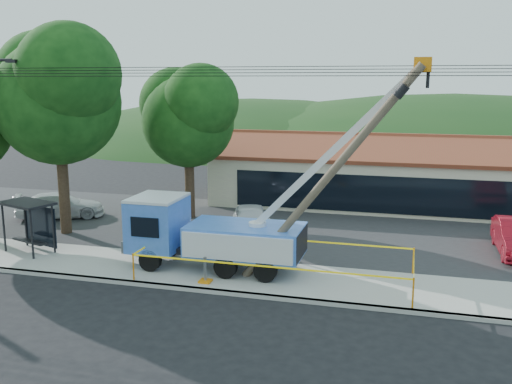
{
  "coord_description": "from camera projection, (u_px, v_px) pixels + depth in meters",
  "views": [
    {
      "loc": [
        5.34,
        -17.39,
        8.05
      ],
      "look_at": [
        -0.8,
        5.0,
        3.45
      ],
      "focal_mm": 40.0,
      "sensor_mm": 36.0,
      "label": 1
    }
  ],
  "objects": [
    {
      "name": "parking_lot",
      "position": [
        305.0,
        230.0,
        30.75
      ],
      "size": [
        60.0,
        12.0,
        0.1
      ],
      "primitive_type": "cube",
      "color": "#28282B",
      "rests_on": "ground"
    },
    {
      "name": "tree_lot",
      "position": [
        188.0,
        112.0,
        32.31
      ],
      "size": [
        6.3,
        5.6,
        8.94
      ],
      "color": "#332316",
      "rests_on": "ground"
    },
    {
      "name": "utility_truck",
      "position": [
        212.0,
        231.0,
        24.03
      ],
      "size": [
        12.13,
        4.0,
        8.67
      ],
      "color": "black",
      "rests_on": "ground"
    },
    {
      "name": "curb",
      "position": [
        256.0,
        296.0,
        21.38
      ],
      "size": [
        60.0,
        0.25,
        0.15
      ],
      "primitive_type": "cube",
      "color": "#A6A49C",
      "rests_on": "ground"
    },
    {
      "name": "hill_center",
      "position": [
        451.0,
        147.0,
        68.84
      ],
      "size": [
        89.6,
        64.0,
        32.0
      ],
      "primitive_type": "ellipsoid",
      "color": "#163C15",
      "rests_on": "ground"
    },
    {
      "name": "hill_west",
      "position": [
        252.0,
        141.0,
        75.33
      ],
      "size": [
        78.4,
        56.0,
        28.0
      ],
      "primitive_type": "ellipsoid",
      "color": "#163C15",
      "rests_on": "ground"
    },
    {
      "name": "car_white",
      "position": [
        61.0,
        219.0,
        33.39
      ],
      "size": [
        5.32,
        4.16,
        1.44
      ],
      "primitive_type": "imported",
      "rotation": [
        0.0,
        0.0,
        2.07
      ],
      "color": "silver",
      "rests_on": "ground"
    },
    {
      "name": "car_silver",
      "position": [
        251.0,
        238.0,
        29.32
      ],
      "size": [
        3.27,
        5.1,
        1.62
      ],
      "primitive_type": "imported",
      "rotation": [
        0.0,
        0.0,
        0.31
      ],
      "color": "silver",
      "rests_on": "ground"
    },
    {
      "name": "strip_mall",
      "position": [
        388.0,
        176.0,
        36.9
      ],
      "size": [
        22.5,
        8.53,
        4.67
      ],
      "color": "beige",
      "rests_on": "ground"
    },
    {
      "name": "bus_shelter",
      "position": [
        31.0,
        215.0,
        26.35
      ],
      "size": [
        2.82,
        2.22,
        2.39
      ],
      "rotation": [
        0.0,
        0.0,
        -0.32
      ],
      "color": "black",
      "rests_on": "ground"
    },
    {
      "name": "tree_west_near",
      "position": [
        57.0,
        90.0,
        28.62
      ],
      "size": [
        7.56,
        6.72,
        10.8
      ],
      "color": "#332316",
      "rests_on": "ground"
    },
    {
      "name": "leaning_pole",
      "position": [
        336.0,
        168.0,
        21.51
      ],
      "size": [
        6.8,
        1.79,
        8.61
      ],
      "color": "brown",
      "rests_on": "ground"
    },
    {
      "name": "caution_tape",
      "position": [
        276.0,
        258.0,
        23.02
      ],
      "size": [
        10.83,
        3.82,
        1.1
      ],
      "color": "orange",
      "rests_on": "ground"
    },
    {
      "name": "ground",
      "position": [
        240.0,
        320.0,
        19.41
      ],
      "size": [
        120.0,
        120.0,
        0.0
      ],
      "primitive_type": "plane",
      "color": "black",
      "rests_on": "ground"
    },
    {
      "name": "sidewalk",
      "position": [
        268.0,
        279.0,
        23.18
      ],
      "size": [
        60.0,
        4.0,
        0.15
      ],
      "primitive_type": "cube",
      "color": "#A6A49C",
      "rests_on": "ground"
    }
  ]
}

